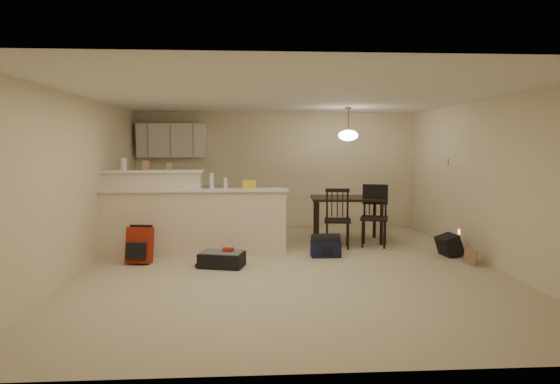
{
  "coord_description": "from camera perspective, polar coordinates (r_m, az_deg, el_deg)",
  "views": [
    {
      "loc": [
        -0.61,
        -7.27,
        1.81
      ],
      "look_at": [
        -0.1,
        0.7,
        1.05
      ],
      "focal_mm": 32.0,
      "sensor_mm": 36.0,
      "label": 1
    }
  ],
  "objects": [
    {
      "name": "red_backpack",
      "position": [
        7.97,
        -15.74,
        -5.89
      ],
      "size": [
        0.39,
        0.28,
        0.55
      ],
      "primitive_type": "cube",
      "rotation": [
        0.0,
        0.0,
        -0.14
      ],
      "color": "maroon",
      "rests_on": "ground"
    },
    {
      "name": "jar",
      "position": [
        8.64,
        -17.46,
        3.06
      ],
      "size": [
        0.1,
        0.1,
        0.2
      ],
      "primitive_type": "cylinder",
      "color": "silver",
      "rests_on": "breakfast_bar"
    },
    {
      "name": "bag_lump",
      "position": [
        8.2,
        -3.56,
        0.88
      ],
      "size": [
        0.22,
        0.18,
        0.14
      ],
      "primitive_type": "cube",
      "color": "#9D7651",
      "rests_on": "breakfast_bar"
    },
    {
      "name": "thermostat",
      "position": [
        9.53,
        18.53,
        3.29
      ],
      "size": [
        0.02,
        0.12,
        0.12
      ],
      "primitive_type": "cube",
      "color": "beige",
      "rests_on": "room"
    },
    {
      "name": "dining_table",
      "position": [
        9.41,
        7.69,
        -1.18
      ],
      "size": [
        1.4,
        0.99,
        0.84
      ],
      "rotation": [
        0.0,
        0.0,
        -0.07
      ],
      "color": "black",
      "rests_on": "ground"
    },
    {
      "name": "room",
      "position": [
        7.32,
        1.13,
        1.05
      ],
      "size": [
        7.0,
        7.02,
        2.5
      ],
      "color": "beige",
      "rests_on": "ground"
    },
    {
      "name": "navy_duffel",
      "position": [
        8.15,
        5.25,
        -6.48
      ],
      "size": [
        0.48,
        0.26,
        0.26
      ],
      "primitive_type": "cube",
      "rotation": [
        0.0,
        0.0,
        -0.01
      ],
      "color": "#121839",
      "rests_on": "ground"
    },
    {
      "name": "bottle_b",
      "position": [
        8.2,
        -6.25,
        1.0
      ],
      "size": [
        0.06,
        0.06,
        0.18
      ],
      "primitive_type": "cylinder",
      "color": "silver",
      "rests_on": "breakfast_bar"
    },
    {
      "name": "dining_chair_near",
      "position": [
        8.81,
        6.58,
        -3.05
      ],
      "size": [
        0.51,
        0.49,
        1.03
      ],
      "primitive_type": null,
      "rotation": [
        0.0,
        0.0,
        -0.15
      ],
      "color": "black",
      "rests_on": "ground"
    },
    {
      "name": "small_box",
      "position": [
        8.5,
        -12.57,
        2.88
      ],
      "size": [
        0.08,
        0.06,
        0.12
      ],
      "primitive_type": "cube",
      "color": "#9D7651",
      "rests_on": "breakfast_bar"
    },
    {
      "name": "dining_chair_far",
      "position": [
        9.04,
        10.73,
        -2.77
      ],
      "size": [
        0.58,
        0.57,
        1.07
      ],
      "primitive_type": null,
      "rotation": [
        0.0,
        0.0,
        -0.31
      ],
      "color": "black",
      "rests_on": "ground"
    },
    {
      "name": "kitchen_counter",
      "position": [
        10.64,
        -11.15,
        -2.01
      ],
      "size": [
        1.8,
        0.6,
        0.9
      ],
      "primitive_type": "cube",
      "color": "white",
      "rests_on": "ground"
    },
    {
      "name": "bottle_a",
      "position": [
        8.21,
        -7.8,
        1.27
      ],
      "size": [
        0.07,
        0.07,
        0.26
      ],
      "primitive_type": "cylinder",
      "color": "silver",
      "rests_on": "breakfast_bar"
    },
    {
      "name": "breakfast_bar",
      "position": [
        8.42,
        -11.48,
        -2.88
      ],
      "size": [
        3.08,
        0.58,
        1.39
      ],
      "color": "beige",
      "rests_on": "ground"
    },
    {
      "name": "black_daypack",
      "position": [
        8.63,
        18.76,
        -5.84
      ],
      "size": [
        0.31,
        0.4,
        0.33
      ],
      "primitive_type": "cube",
      "rotation": [
        0.0,
        0.0,
        1.67
      ],
      "color": "black",
      "rests_on": "ground"
    },
    {
      "name": "cardboard_sheet",
      "position": [
        8.12,
        20.95,
        -6.81
      ],
      "size": [
        0.04,
        0.36,
        0.28
      ],
      "primitive_type": "cube",
      "rotation": [
        0.0,
        0.0,
        1.63
      ],
      "color": "#9D7651",
      "rests_on": "ground"
    },
    {
      "name": "suitcase",
      "position": [
        7.52,
        -6.66,
        -7.7
      ],
      "size": [
        0.72,
        0.56,
        0.21
      ],
      "primitive_type": "cube",
      "rotation": [
        0.0,
        0.0,
        -0.26
      ],
      "color": "black",
      "rests_on": "ground"
    },
    {
      "name": "cereal_box",
      "position": [
        8.57,
        -15.11,
        2.97
      ],
      "size": [
        0.1,
        0.07,
        0.16
      ],
      "primitive_type": "cube",
      "color": "#9D7651",
      "rests_on": "breakfast_bar"
    },
    {
      "name": "pendant_lamp",
      "position": [
        9.35,
        7.79,
        6.49
      ],
      "size": [
        0.36,
        0.36,
        0.62
      ],
      "color": "brown",
      "rests_on": "room"
    },
    {
      "name": "upper_cabinets",
      "position": [
        10.71,
        -12.27,
        5.79
      ],
      "size": [
        1.4,
        0.34,
        0.7
      ],
      "primitive_type": "cube",
      "color": "white",
      "rests_on": "room"
    }
  ]
}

